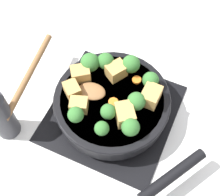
{
  "coord_description": "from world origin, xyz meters",
  "views": [
    {
      "loc": [
        0.34,
        0.15,
        0.72
      ],
      "look_at": [
        0.0,
        0.0,
        0.08
      ],
      "focal_mm": 50.0,
      "sensor_mm": 36.0,
      "label": 1
    }
  ],
  "objects": [
    {
      "name": "broccoli_floret_east_rim",
      "position": [
        0.06,
        0.07,
        0.11
      ],
      "size": [
        0.04,
        0.04,
        0.05
      ],
      "color": "#709956",
      "rests_on": "skillet_pan"
    },
    {
      "name": "broccoli_floret_mid_floret",
      "position": [
        0.0,
        0.06,
        0.11
      ],
      "size": [
        0.04,
        0.04,
        0.05
      ],
      "color": "#709956",
      "rests_on": "skillet_pan"
    },
    {
      "name": "tofu_cube_west_chunk",
      "position": [
        -0.03,
        0.08,
        0.1
      ],
      "size": [
        0.05,
        0.04,
        0.04
      ],
      "primitive_type": "cube",
      "rotation": [
        0.0,
        0.0,
        6.25
      ],
      "color": "tan",
      "rests_on": "skillet_pan"
    },
    {
      "name": "broccoli_floret_south_cluster",
      "position": [
        -0.07,
        -0.05,
        0.11
      ],
      "size": [
        0.04,
        0.04,
        0.05
      ],
      "color": "#709956",
      "rests_on": "skillet_pan"
    },
    {
      "name": "broccoli_floret_near_spoon",
      "position": [
        -0.09,
        0.01,
        0.11
      ],
      "size": [
        0.04,
        0.04,
        0.05
      ],
      "color": "#709956",
      "rests_on": "skillet_pan"
    },
    {
      "name": "tofu_cube_center_large",
      "position": [
        0.03,
        -0.09,
        0.1
      ],
      "size": [
        0.05,
        0.05,
        0.03
      ],
      "primitive_type": "cube",
      "rotation": [
        0.0,
        0.0,
        4.03
      ],
      "color": "tan",
      "rests_on": "skillet_pan"
    },
    {
      "name": "broccoli_floret_center_top",
      "position": [
        -0.05,
        -0.08,
        0.11
      ],
      "size": [
        0.05,
        0.05,
        0.05
      ],
      "color": "#709956",
      "rests_on": "skillet_pan"
    },
    {
      "name": "broccoli_floret_north_edge",
      "position": [
        0.09,
        0.02,
        0.1
      ],
      "size": [
        0.03,
        0.03,
        0.04
      ],
      "color": "#709956",
      "rests_on": "skillet_pan"
    },
    {
      "name": "tofu_cube_near_handle",
      "position": [
        0.04,
        0.05,
        0.1
      ],
      "size": [
        0.06,
        0.06,
        0.04
      ],
      "primitive_type": "cube",
      "rotation": [
        0.0,
        0.0,
        3.77
      ],
      "color": "tan",
      "rests_on": "skillet_pan"
    },
    {
      "name": "tofu_cube_back_piece",
      "position": [
        -0.02,
        -0.09,
        0.1
      ],
      "size": [
        0.06,
        0.06,
        0.04
      ],
      "primitive_type": "cube",
      "rotation": [
        0.0,
        0.0,
        2.2
      ],
      "color": "tan",
      "rests_on": "skillet_pan"
    },
    {
      "name": "broccoli_floret_tall_stem",
      "position": [
        -0.07,
        0.07,
        0.11
      ],
      "size": [
        0.04,
        0.04,
        0.05
      ],
      "color": "#709956",
      "rests_on": "skillet_pan"
    },
    {
      "name": "wooden_spoon",
      "position": [
        0.02,
        -0.15,
        0.09
      ],
      "size": [
        0.26,
        0.22,
        0.02
      ],
      "color": "olive",
      "rests_on": "skillet_pan"
    },
    {
      "name": "broccoli_floret_small_inner",
      "position": [
        0.09,
        -0.05,
        0.11
      ],
      "size": [
        0.04,
        0.04,
        0.04
      ],
      "color": "#709956",
      "rests_on": "skillet_pan"
    },
    {
      "name": "ground_plane",
      "position": [
        0.0,
        0.0,
        0.0
      ],
      "size": [
        2.4,
        2.4,
        0.0
      ],
      "primitive_type": "plane",
      "color": "white"
    },
    {
      "name": "carrot_slice_near_center",
      "position": [
        0.01,
        0.01,
        0.08
      ],
      "size": [
        0.02,
        0.02,
        0.01
      ],
      "primitive_type": "cylinder",
      "color": "orange",
      "rests_on": "skillet_pan"
    },
    {
      "name": "skillet_pan",
      "position": [
        0.0,
        0.0,
        0.06
      ],
      "size": [
        0.34,
        0.39,
        0.05
      ],
      "color": "black",
      "rests_on": "front_burner_grate"
    },
    {
      "name": "broccoli_floret_west_rim",
      "position": [
        0.05,
        0.01,
        0.1
      ],
      "size": [
        0.04,
        0.04,
        0.04
      ],
      "color": "#709956",
      "rests_on": "skillet_pan"
    },
    {
      "name": "tofu_cube_east_chunk",
      "position": [
        -0.06,
        -0.02,
        0.1
      ],
      "size": [
        0.06,
        0.06,
        0.04
      ],
      "primitive_type": "cube",
      "rotation": [
        0.0,
        0.0,
        2.59
      ],
      "color": "tan",
      "rests_on": "skillet_pan"
    },
    {
      "name": "front_burner_grate",
      "position": [
        0.0,
        0.0,
        0.01
      ],
      "size": [
        0.31,
        0.31,
        0.03
      ],
      "color": "black",
      "rests_on": "ground_plane"
    },
    {
      "name": "tofu_cube_front_piece",
      "position": [
        0.06,
        -0.06,
        0.1
      ],
      "size": [
        0.04,
        0.05,
        0.03
      ],
      "primitive_type": "cube",
      "rotation": [
        0.0,
        0.0,
        1.91
      ],
      "color": "tan",
      "rests_on": "skillet_pan"
    },
    {
      "name": "pepper_mill",
      "position": [
        0.15,
        -0.22,
        0.08
      ],
      "size": [
        0.06,
        0.06,
        0.18
      ],
      "color": "#333338",
      "rests_on": "ground_plane"
    },
    {
      "name": "carrot_slice_orange_thin",
      "position": [
        -0.07,
        0.03,
        0.08
      ],
      "size": [
        0.02,
        0.02,
        0.01
      ],
      "primitive_type": "cylinder",
      "color": "orange",
      "rests_on": "skillet_pan"
    }
  ]
}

